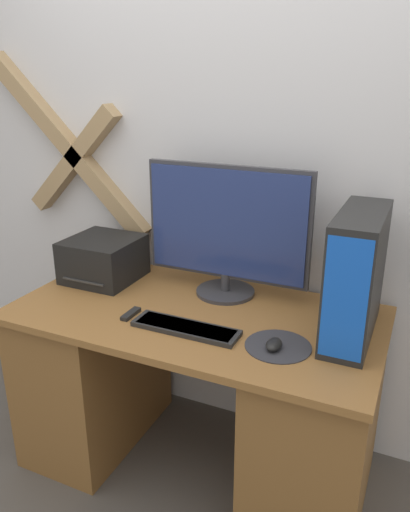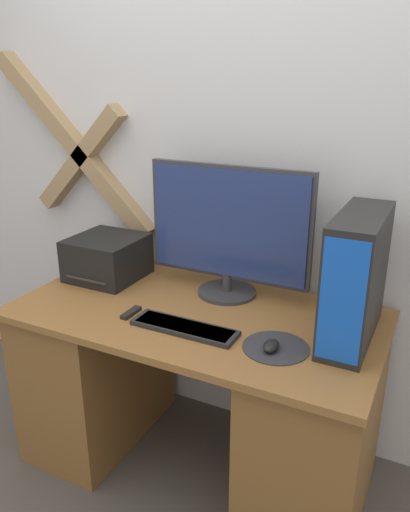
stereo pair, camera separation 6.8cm
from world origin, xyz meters
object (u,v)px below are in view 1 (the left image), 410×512
at_px(keyboard, 186,328).
at_px(printer, 103,259).
at_px(remote_control, 131,314).
at_px(mouse, 274,344).
at_px(computer_tower, 356,276).
at_px(monitor, 227,229).

height_order(keyboard, printer, printer).
bearing_deg(remote_control, mouse, -1.28).
distance_m(computer_tower, printer, 1.16).
height_order(monitor, mouse, monitor).
bearing_deg(mouse, remote_control, 178.72).
xyz_separation_m(mouse, computer_tower, (0.23, 0.23, 0.21)).
xyz_separation_m(mouse, printer, (-0.93, 0.30, 0.08)).
bearing_deg(computer_tower, keyboard, -157.92).
xyz_separation_m(monitor, mouse, (0.34, -0.38, -0.28)).
height_order(monitor, computer_tower, monitor).
relative_size(keyboard, mouse, 4.78).
height_order(monitor, remote_control, monitor).
bearing_deg(monitor, computer_tower, -14.78).
xyz_separation_m(computer_tower, printer, (-1.15, 0.07, -0.14)).
bearing_deg(mouse, keyboard, -179.44).
relative_size(monitor, remote_control, 6.69).
xyz_separation_m(monitor, printer, (-0.59, -0.08, -0.20)).
height_order(monitor, keyboard, monitor).
bearing_deg(keyboard, printer, 152.76).
bearing_deg(monitor, remote_control, -125.93).
height_order(mouse, printer, printer).
bearing_deg(keyboard, mouse, 0.56).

